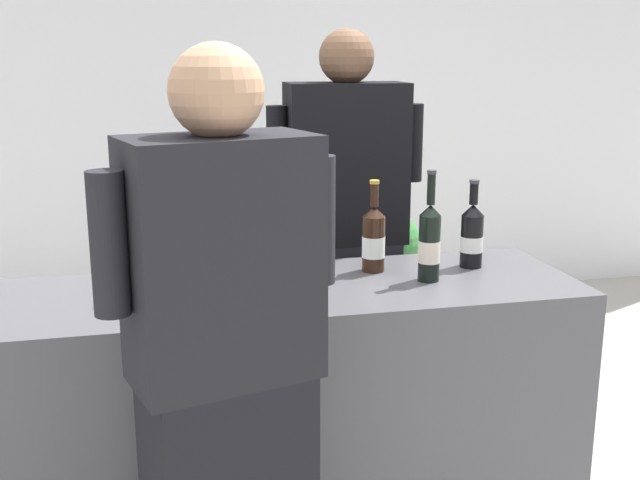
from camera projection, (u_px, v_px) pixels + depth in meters
name	position (u px, v px, depth m)	size (l,w,h in m)	color
wall_back	(205.00, 91.00, 4.79)	(8.00, 0.10, 2.80)	white
counter	(281.00, 418.00, 2.56)	(1.95, 0.61, 0.90)	#4C4C51
wine_bottle_0	(374.00, 239.00, 2.62)	(0.08, 0.08, 0.32)	black
wine_bottle_1	(197.00, 248.00, 2.51)	(0.08, 0.08, 0.32)	black
wine_bottle_2	(472.00, 235.00, 2.67)	(0.08, 0.08, 0.31)	black
wine_bottle_3	(235.00, 249.00, 2.47)	(0.07, 0.07, 0.32)	black
wine_bottle_4	(266.00, 265.00, 2.27)	(0.08, 0.08, 0.33)	black
wine_bottle_5	(429.00, 242.00, 2.50)	(0.07, 0.07, 0.37)	black
wine_bottle_6	(157.00, 254.00, 2.35)	(0.07, 0.07, 0.33)	black
wine_glass	(277.00, 253.00, 2.42)	(0.08, 0.08, 0.17)	silver
person_server	(345.00, 256.00, 3.08)	(0.62, 0.26, 1.72)	black
person_guest	(226.00, 402.00, 1.86)	(0.57, 0.35, 1.66)	black
potted_shrub	(362.00, 234.00, 3.79)	(0.55, 0.57, 1.12)	brown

